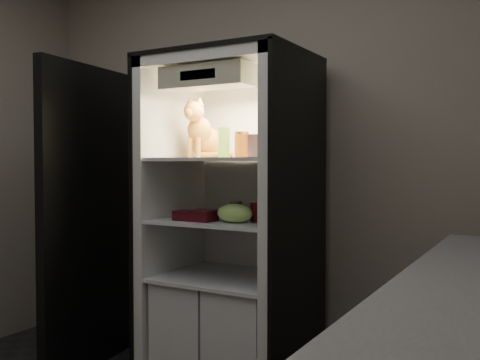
% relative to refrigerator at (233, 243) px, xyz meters
% --- Properties ---
extents(room_shell, '(3.60, 3.60, 3.60)m').
position_rel_refrigerator_xyz_m(room_shell, '(0.00, -1.38, 0.83)').
color(room_shell, white).
rests_on(room_shell, floor).
extents(refrigerator, '(0.90, 0.72, 1.88)m').
position_rel_refrigerator_xyz_m(refrigerator, '(0.00, 0.00, 0.00)').
color(refrigerator, white).
rests_on(refrigerator, floor).
extents(fridge_door, '(0.18, 0.87, 1.85)m').
position_rel_refrigerator_xyz_m(fridge_door, '(-0.84, -0.30, 0.12)').
color(fridge_door, black).
rests_on(fridge_door, floor).
extents(tabby_cat, '(0.30, 0.34, 0.36)m').
position_rel_refrigerator_xyz_m(tabby_cat, '(-0.22, 0.03, 0.63)').
color(tabby_cat, '#C15B18').
rests_on(tabby_cat, refrigerator).
extents(parmesan_shaker, '(0.07, 0.07, 0.18)m').
position_rel_refrigerator_xyz_m(parmesan_shaker, '(-0.04, -0.03, 0.59)').
color(parmesan_shaker, '#23822D').
rests_on(parmesan_shaker, refrigerator).
extents(mayo_tub, '(0.09, 0.09, 0.13)m').
position_rel_refrigerator_xyz_m(mayo_tub, '(0.05, 0.05, 0.56)').
color(mayo_tub, white).
rests_on(mayo_tub, refrigerator).
extents(salsa_jar, '(0.08, 0.08, 0.15)m').
position_rel_refrigerator_xyz_m(salsa_jar, '(0.08, -0.04, 0.57)').
color(salsa_jar, maroon).
rests_on(salsa_jar, refrigerator).
extents(pepper_jar, '(0.12, 0.12, 0.21)m').
position_rel_refrigerator_xyz_m(pepper_jar, '(0.23, 0.03, 0.60)').
color(pepper_jar, maroon).
rests_on(pepper_jar, refrigerator).
extents(cream_carton, '(0.07, 0.07, 0.12)m').
position_rel_refrigerator_xyz_m(cream_carton, '(0.30, -0.26, 0.56)').
color(cream_carton, white).
rests_on(cream_carton, refrigerator).
extents(soda_can_a, '(0.07, 0.07, 0.12)m').
position_rel_refrigerator_xyz_m(soda_can_a, '(0.20, 0.02, 0.21)').
color(soda_can_a, black).
rests_on(soda_can_a, refrigerator).
extents(soda_can_b, '(0.07, 0.07, 0.13)m').
position_rel_refrigerator_xyz_m(soda_can_b, '(0.23, -0.05, 0.21)').
color(soda_can_b, black).
rests_on(soda_can_b, refrigerator).
extents(soda_can_c, '(0.06, 0.06, 0.11)m').
position_rel_refrigerator_xyz_m(soda_can_c, '(0.20, -0.10, 0.20)').
color(soda_can_c, black).
rests_on(soda_can_c, refrigerator).
extents(condiment_jar, '(0.07, 0.07, 0.10)m').
position_rel_refrigerator_xyz_m(condiment_jar, '(0.01, 0.01, 0.20)').
color(condiment_jar, brown).
rests_on(condiment_jar, refrigerator).
extents(grape_bag, '(0.20, 0.15, 0.10)m').
position_rel_refrigerator_xyz_m(grape_bag, '(0.14, -0.21, 0.20)').
color(grape_bag, '#8BBC58').
rests_on(grape_bag, refrigerator).
extents(berry_box_left, '(0.11, 0.11, 0.05)m').
position_rel_refrigerator_xyz_m(berry_box_left, '(-0.16, -0.25, 0.18)').
color(berry_box_left, '#4C0C14').
rests_on(berry_box_left, refrigerator).
extents(berry_box_right, '(0.12, 0.12, 0.06)m').
position_rel_refrigerator_xyz_m(berry_box_right, '(-0.04, -0.25, 0.18)').
color(berry_box_right, '#4C0C14').
rests_on(berry_box_right, refrigerator).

